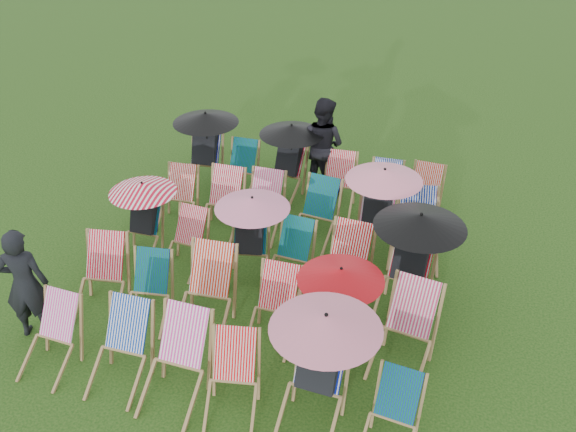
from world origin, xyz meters
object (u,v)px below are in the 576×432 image
(deckchair_0, at_px, (49,338))
(person_rear, at_px, (322,145))
(person_left, at_px, (25,284))
(deckchair_29, at_px, (424,196))
(deckchair_5, at_px, (391,420))

(deckchair_0, xyz_separation_m, person_rear, (2.08, 5.16, 0.42))
(person_rear, bearing_deg, person_left, 80.81)
(person_rear, bearing_deg, deckchair_29, -175.94)
(deckchair_5, height_order, person_rear, person_rear)
(deckchair_0, relative_size, person_rear, 0.51)
(person_rear, bearing_deg, deckchair_0, 87.99)
(deckchair_29, distance_m, person_left, 6.15)
(deckchair_29, height_order, person_left, person_left)
(deckchair_29, distance_m, person_rear, 1.97)
(deckchair_0, bearing_deg, deckchair_5, 3.49)
(deckchair_5, bearing_deg, person_left, -178.27)
(deckchair_29, xyz_separation_m, person_rear, (-1.84, 0.53, 0.43))
(deckchair_29, relative_size, person_left, 0.54)
(deckchair_29, height_order, person_rear, person_rear)
(deckchair_0, height_order, deckchair_5, deckchair_0)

